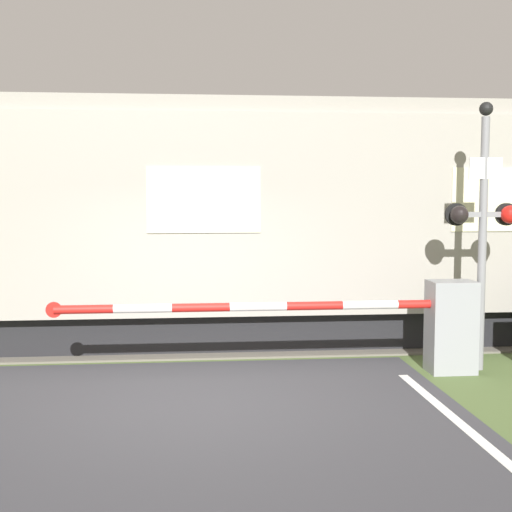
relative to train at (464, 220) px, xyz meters
The scene contains 5 objects.
ground_plane 6.26m from the train, 140.76° to the right, with size 80.00×80.00×0.00m, color #4C6033.
track_bed 4.99m from the train, behind, with size 36.00×3.20×0.13m.
train is the anchor object (origin of this frame).
crossing_barrier 3.30m from the train, 121.75° to the right, with size 5.54×0.44×1.22m.
signal_post 2.60m from the train, 106.57° to the right, with size 0.99×0.26×3.56m.
Camera 1 is at (-0.05, -7.82, 2.38)m, focal length 50.00 mm.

